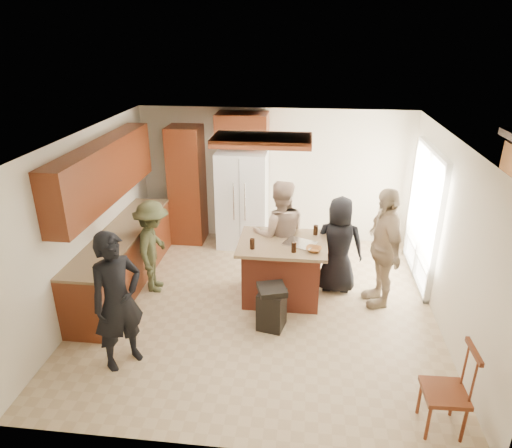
# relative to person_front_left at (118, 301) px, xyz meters

# --- Properties ---
(person_front_left) EXTENTS (0.76, 0.78, 1.74)m
(person_front_left) POSITION_rel_person_front_left_xyz_m (0.00, 0.00, 0.00)
(person_front_left) COLOR black
(person_front_left) RESTS_ON ground
(person_behind_left) EXTENTS (0.91, 0.64, 1.74)m
(person_behind_left) POSITION_rel_person_front_left_xyz_m (1.75, 2.07, 0.00)
(person_behind_left) COLOR tan
(person_behind_left) RESTS_ON ground
(person_behind_right) EXTENTS (0.78, 0.54, 1.52)m
(person_behind_right) POSITION_rel_person_front_left_xyz_m (2.65, 2.03, -0.11)
(person_behind_right) COLOR black
(person_behind_right) RESTS_ON ground
(person_side_right) EXTENTS (0.73, 1.14, 1.80)m
(person_side_right) POSITION_rel_person_front_left_xyz_m (3.26, 1.73, 0.03)
(person_side_right) COLOR tan
(person_side_right) RESTS_ON ground
(person_counter) EXTENTS (0.52, 0.98, 1.46)m
(person_counter) POSITION_rel_person_front_left_xyz_m (-0.15, 1.72, -0.14)
(person_counter) COLOR #3A3D23
(person_counter) RESTS_ON ground
(left_cabinetry) EXTENTS (0.64, 3.00, 2.30)m
(left_cabinetry) POSITION_rel_person_front_left_xyz_m (-0.72, 1.78, 0.09)
(left_cabinetry) COLOR maroon
(left_cabinetry) RESTS_ON ground
(back_wall_units) EXTENTS (1.80, 0.60, 2.45)m
(back_wall_units) POSITION_rel_person_front_left_xyz_m (0.19, 3.58, 0.51)
(back_wall_units) COLOR maroon
(back_wall_units) RESTS_ON ground
(refrigerator) EXTENTS (0.90, 0.76, 1.80)m
(refrigerator) POSITION_rel_person_front_left_xyz_m (0.97, 3.50, 0.03)
(refrigerator) COLOR white
(refrigerator) RESTS_ON ground
(kitchen_island) EXTENTS (1.28, 1.03, 0.93)m
(kitchen_island) POSITION_rel_person_front_left_xyz_m (1.82, 1.69, -0.39)
(kitchen_island) COLOR #9A3E27
(kitchen_island) RESTS_ON ground
(island_items) EXTENTS (1.02, 0.72, 0.15)m
(island_items) POSITION_rel_person_front_left_xyz_m (2.05, 1.60, 0.10)
(island_items) COLOR silver
(island_items) RESTS_ON kitchen_island
(trash_bin) EXTENTS (0.45, 0.45, 0.63)m
(trash_bin) POSITION_rel_person_front_left_xyz_m (1.73, 0.91, -0.55)
(trash_bin) COLOR black
(trash_bin) RESTS_ON ground
(spindle_chair) EXTENTS (0.43, 0.43, 0.99)m
(spindle_chair) POSITION_rel_person_front_left_xyz_m (3.60, -0.61, -0.41)
(spindle_chair) COLOR maroon
(spindle_chair) RESTS_ON ground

